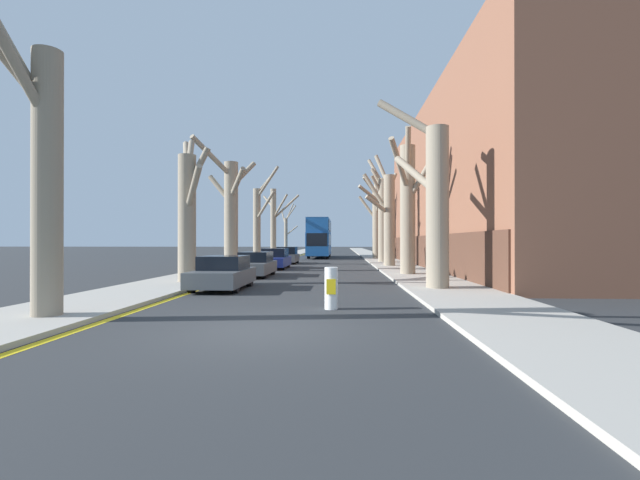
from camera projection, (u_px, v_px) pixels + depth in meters
The scene contains 22 objects.
ground_plane at pixel (263, 330), 8.94m from camera, with size 300.00×300.00×0.00m, color #2B2D30.
sidewalk_left at pixel (288, 255), 59.16m from camera, with size 3.27×120.00×0.12m, color #A39E93.
sidewalk_right at pixel (371, 255), 58.59m from camera, with size 3.27×120.00×0.12m, color #A39E93.
building_facade_right at pixel (495, 187), 29.64m from camera, with size 10.08×31.76×11.37m.
kerb_line_stripe at pixel (301, 255), 59.07m from camera, with size 0.24×120.00×0.01m, color yellow.
street_tree_left_0 at pixel (42, 167), 9.99m from camera, with size 1.80×2.36×7.94m.
street_tree_left_1 at pixel (188, 210), 18.79m from camera, with size 2.33×4.20×6.87m.
street_tree_left_2 at pixel (230, 210), 26.95m from camera, with size 3.20×3.99×8.02m.
street_tree_left_3 at pixel (258, 222), 34.81m from camera, with size 2.37×3.09×7.81m.
street_tree_left_4 at pixel (274, 221), 43.40m from camera, with size 4.03×3.38×7.23m.
street_tree_left_5 at pixel (286, 233), 52.50m from camera, with size 2.46×3.79×6.67m.
street_tree_right_0 at pixel (435, 201), 16.26m from camera, with size 2.67×2.92×7.50m.
street_tree_right_1 at pixel (408, 204), 23.09m from camera, with size 2.89×2.89×7.86m.
street_tree_right_2 at pixel (388, 217), 31.30m from camera, with size 2.36×2.02×8.39m.
street_tree_right_3 at pixel (382, 214), 37.66m from camera, with size 3.83×3.44×9.34m.
street_tree_right_4 at pixel (376, 220), 44.86m from camera, with size 2.32×4.40×9.19m.
double_decker_bus at pixel (320, 236), 50.18m from camera, with size 2.46×11.59×4.46m.
parked_car_0 at pixel (223, 273), 16.70m from camera, with size 1.84×3.93×1.30m.
parked_car_1 at pixel (255, 265), 22.98m from camera, with size 1.73×4.29×1.31m.
parked_car_2 at pixel (275, 259), 29.73m from camera, with size 1.79×4.56×1.40m.
parked_car_3 at pixel (287, 256), 36.36m from camera, with size 1.77×3.93×1.42m.
traffic_bollard at pixel (331, 288), 11.75m from camera, with size 0.36×0.38×1.15m.
Camera 1 is at (1.64, -8.88, 1.85)m, focal length 24.00 mm.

